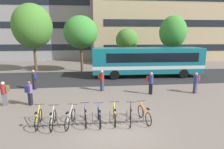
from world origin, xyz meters
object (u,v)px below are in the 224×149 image
(parked_bicycle_yellow_0, at_px, (38,119))
(parked_bicycle_orange_7, at_px, (144,115))
(parked_bicycle_silver_2, at_px, (70,119))
(commuter_olive_pack_4, at_px, (102,79))
(street_tree_1, at_px, (32,26))
(commuter_navy_pack_3, at_px, (34,78))
(parked_bicycle_silver_1, at_px, (53,120))
(parked_bicycle_blue_4, at_px, (99,117))
(commuter_red_pack_0, at_px, (196,81))
(commuter_navy_pack_2, at_px, (29,92))
(city_bus, at_px, (147,61))
(street_tree_3, at_px, (81,32))
(parked_bicycle_black_6, at_px, (131,116))
(commuter_olive_pack_1, at_px, (4,92))
(parked_bicycle_yellow_5, at_px, (115,116))
(commuter_red_pack_5, at_px, (151,82))
(parked_bicycle_purple_3, at_px, (85,117))
(street_tree_2, at_px, (173,32))
(street_tree_0, at_px, (127,40))

(parked_bicycle_yellow_0, relative_size, parked_bicycle_orange_7, 1.01)
(parked_bicycle_silver_2, xyz_separation_m, commuter_olive_pack_4, (1.91, 5.88, 0.63))
(street_tree_1, bearing_deg, parked_bicycle_yellow_0, -73.41)
(parked_bicycle_orange_7, xyz_separation_m, commuter_olive_pack_4, (-2.03, 5.79, 0.63))
(parked_bicycle_yellow_0, distance_m, commuter_navy_pack_3, 7.09)
(parked_bicycle_silver_1, distance_m, parked_bicycle_blue_4, 2.36)
(commuter_red_pack_0, bearing_deg, commuter_navy_pack_2, -21.48)
(city_bus, relative_size, street_tree_3, 1.75)
(street_tree_3, bearing_deg, parked_bicycle_yellow_0, -95.56)
(parked_bicycle_black_6, distance_m, street_tree_3, 15.51)
(city_bus, bearing_deg, parked_bicycle_black_6, 71.07)
(parked_bicycle_yellow_0, height_order, parked_bicycle_blue_4, same)
(commuter_navy_pack_3, distance_m, street_tree_3, 9.26)
(parked_bicycle_blue_4, xyz_separation_m, commuter_olive_pack_4, (0.41, 5.83, 0.63))
(commuter_olive_pack_1, distance_m, commuter_navy_pack_3, 3.69)
(commuter_navy_pack_3, bearing_deg, parked_bicycle_yellow_5, 179.77)
(commuter_red_pack_0, distance_m, commuter_red_pack_5, 3.68)
(parked_bicycle_blue_4, relative_size, commuter_navy_pack_3, 1.02)
(commuter_navy_pack_2, xyz_separation_m, commuter_red_pack_5, (8.64, 1.46, 0.07))
(commuter_olive_pack_1, distance_m, street_tree_3, 12.66)
(parked_bicycle_silver_1, bearing_deg, commuter_red_pack_5, -56.96)
(parked_bicycle_blue_4, xyz_separation_m, parked_bicycle_orange_7, (2.44, 0.04, 0.00))
(commuter_olive_pack_1, bearing_deg, parked_bicycle_purple_3, 138.81)
(commuter_navy_pack_2, height_order, street_tree_2, street_tree_2)
(commuter_olive_pack_1, height_order, commuter_olive_pack_4, commuter_olive_pack_4)
(commuter_navy_pack_3, xyz_separation_m, street_tree_2, (15.29, 7.46, 3.93))
(parked_bicycle_black_6, relative_size, parked_bicycle_orange_7, 0.99)
(parked_bicycle_yellow_5, distance_m, parked_bicycle_orange_7, 1.62)
(parked_bicycle_silver_2, relative_size, parked_bicycle_orange_7, 0.99)
(parked_bicycle_black_6, distance_m, street_tree_0, 19.03)
(parked_bicycle_purple_3, xyz_separation_m, street_tree_0, (5.52, 18.30, 3.46))
(parked_bicycle_silver_1, relative_size, commuter_navy_pack_2, 1.05)
(parked_bicycle_orange_7, height_order, commuter_red_pack_0, commuter_red_pack_0)
(commuter_navy_pack_3, bearing_deg, parked_bicycle_black_6, -177.00)
(city_bus, relative_size, parked_bicycle_black_6, 7.10)
(commuter_red_pack_0, height_order, commuter_navy_pack_3, commuter_navy_pack_3)
(parked_bicycle_purple_3, relative_size, commuter_navy_pack_2, 1.05)
(parked_bicycle_yellow_0, distance_m, parked_bicycle_blue_4, 3.12)
(parked_bicycle_silver_1, bearing_deg, parked_bicycle_purple_3, -85.58)
(parked_bicycle_black_6, bearing_deg, city_bus, -9.10)
(commuter_olive_pack_4, relative_size, street_tree_2, 0.25)
(commuter_red_pack_5, bearing_deg, commuter_olive_pack_1, -142.96)
(parked_bicycle_yellow_0, bearing_deg, commuter_olive_pack_1, 39.31)
(parked_bicycle_yellow_5, bearing_deg, parked_bicycle_purple_3, 92.03)
(parked_bicycle_blue_4, distance_m, commuter_olive_pack_1, 6.92)
(parked_bicycle_purple_3, bearing_deg, commuter_navy_pack_2, 46.89)
(parked_bicycle_silver_2, relative_size, street_tree_0, 0.31)
(parked_bicycle_orange_7, bearing_deg, parked_bicycle_yellow_0, 80.52)
(commuter_olive_pack_1, bearing_deg, commuter_navy_pack_3, -113.80)
(city_bus, height_order, parked_bicycle_yellow_0, city_bus)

